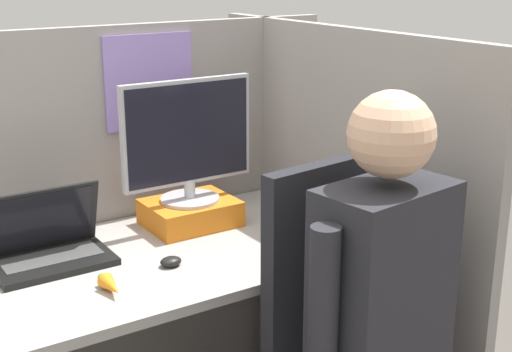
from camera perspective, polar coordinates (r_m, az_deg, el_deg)
cubicle_panel_back at (r=2.48m, az=-14.28°, el=-4.53°), size 1.99×0.05×1.37m
cubicle_panel_right at (r=2.46m, az=6.43°, el=-4.29°), size 0.04×1.33×1.37m
desk at (r=2.21m, az=-10.78°, el=-11.02°), size 1.49×0.70×0.72m
paper_box at (r=2.39m, az=-5.27°, el=-2.94°), size 0.29×0.23×0.08m
monitor at (r=2.32m, az=-5.47°, el=2.93°), size 0.46×0.20×0.40m
laptop at (r=2.17m, az=-16.17°, el=-5.60°), size 0.33×0.21×0.22m
mouse at (r=2.09m, az=-6.83°, el=-6.81°), size 0.06×0.05×0.03m
stapler at (r=2.35m, az=4.43°, el=-3.79°), size 0.04×0.13×0.05m
carrot_toy at (r=1.95m, az=-11.51°, el=-8.63°), size 0.04×0.12×0.04m
person at (r=1.77m, az=11.06°, el=-11.25°), size 0.48×0.47×1.30m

